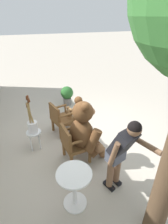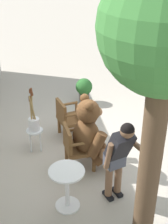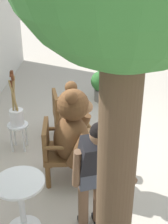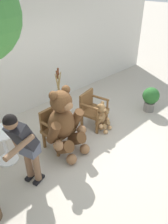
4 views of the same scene
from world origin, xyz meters
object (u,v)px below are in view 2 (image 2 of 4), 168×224
patio_tree (166,38)px  potted_plant (84,89)px  teddy_bear_large (90,133)px  wooden_chair_left (77,146)px  brush_bucket (34,121)px  white_stool (35,134)px  round_side_table (67,184)px  teddy_bear_small (81,121)px  person_visitor (119,154)px  wooden_chair_right (69,118)px

patio_tree → potted_plant: 5.06m
teddy_bear_large → potted_plant: bearing=-7.7°
patio_tree → potted_plant: patio_tree is taller
wooden_chair_left → brush_bucket: bearing=46.5°
white_stool → round_side_table: round_side_table is taller
white_stool → round_side_table: (-1.71, -0.44, 0.09)m
patio_tree → teddy_bear_small: bearing=8.5°
brush_bucket → potted_plant: bearing=-34.6°
person_visitor → white_stool: 2.18m
wooden_chair_left → potted_plant: wooden_chair_left is taller
person_visitor → wooden_chair_left: bearing=26.9°
wooden_chair_left → brush_bucket: (0.71, 0.75, 0.21)m
white_stool → wooden_chair_left: bearing=-133.7°
person_visitor → round_side_table: bearing=90.7°
round_side_table → teddy_bear_large: bearing=-29.1°
brush_bucket → patio_tree: 3.59m
person_visitor → brush_bucket: bearing=36.3°
teddy_bear_small → potted_plant: bearing=-12.1°
wooden_chair_right → white_stool: wooden_chair_right is taller
teddy_bear_small → brush_bucket: brush_bucket is taller
teddy_bear_large → teddy_bear_small: (1.10, -0.02, -0.35)m
teddy_bear_large → round_side_table: size_ratio=1.98×
wooden_chair_left → potted_plant: size_ratio=1.26×
patio_tree → white_stool: bearing=30.7°
wooden_chair_right → person_visitor: person_visitor is taller
patio_tree → round_side_table: bearing=54.5°
teddy_bear_small → white_stool: bearing=111.3°
teddy_bear_large → brush_bucket: (0.70, 1.00, -0.03)m
person_visitor → teddy_bear_small: bearing=6.1°
white_stool → patio_tree: size_ratio=0.12×
brush_bucket → potted_plant: (1.98, -1.36, -0.27)m
round_side_table → potted_plant: 3.80m
round_side_table → patio_tree: size_ratio=0.19×
white_stool → potted_plant: bearing=-34.6°
person_visitor → patio_tree: bearing=-164.8°
white_stool → round_side_table: bearing=-165.7°
white_stool → potted_plant: potted_plant is taller
person_visitor → potted_plant: bearing=-1.8°
teddy_bear_small → person_visitor: bearing=-173.9°
wooden_chair_right → patio_tree: 3.77m
teddy_bear_small → round_side_table: 2.19m
person_visitor → brush_bucket: 2.12m
person_visitor → white_stool: person_visitor is taller
wooden_chair_left → teddy_bear_large: size_ratio=0.60×
round_side_table → potted_plant: (3.69, -0.93, -0.05)m
wooden_chair_right → teddy_bear_small: wooden_chair_right is taller
teddy_bear_small → teddy_bear_large: bearing=178.9°
potted_plant → teddy_bear_large: bearing=172.3°
wooden_chair_right → patio_tree: bearing=-166.0°
brush_bucket → potted_plant: brush_bucket is taller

